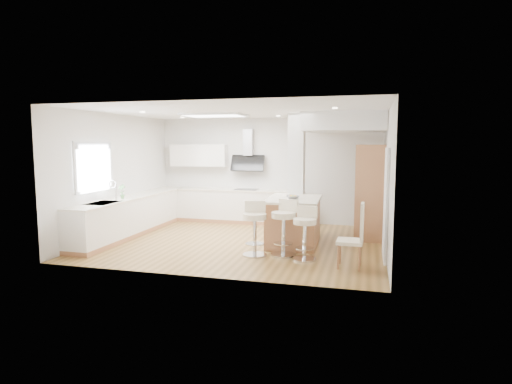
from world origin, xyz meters
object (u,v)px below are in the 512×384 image
(bar_stool_a, at_px, (255,225))
(bar_stool_b, at_px, (284,224))
(peninsula, at_px, (294,221))
(dining_chair, at_px, (356,234))
(bar_stool_c, at_px, (305,230))

(bar_stool_a, distance_m, bar_stool_b, 0.56)
(peninsula, relative_size, bar_stool_a, 1.60)
(bar_stool_b, bearing_deg, dining_chair, 0.94)
(bar_stool_a, xyz_separation_m, dining_chair, (1.88, -0.36, 0.02))
(bar_stool_a, bearing_deg, bar_stool_b, 3.18)
(bar_stool_a, height_order, bar_stool_b, bar_stool_b)
(bar_stool_b, bearing_deg, bar_stool_a, -143.26)
(dining_chair, bearing_deg, bar_stool_c, 162.69)
(bar_stool_c, xyz_separation_m, dining_chair, (0.92, -0.31, 0.05))
(bar_stool_b, bearing_deg, bar_stool_c, -3.08)
(bar_stool_a, bearing_deg, bar_stool_c, -14.93)
(bar_stool_b, height_order, dining_chair, dining_chair)
(peninsula, height_order, bar_stool_b, bar_stool_b)
(bar_stool_a, bearing_deg, dining_chair, -22.81)
(peninsula, relative_size, bar_stool_c, 1.70)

